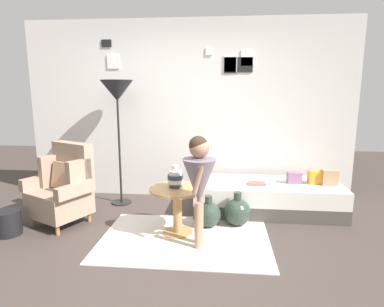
{
  "coord_description": "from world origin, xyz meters",
  "views": [
    {
      "loc": [
        0.51,
        -2.89,
        1.6
      ],
      "look_at": [
        0.15,
        0.95,
        0.85
      ],
      "focal_mm": 30.54,
      "sensor_mm": 36.0,
      "label": 1
    }
  ],
  "objects_px": {
    "side_table": "(177,200)",
    "magazine_basket": "(8,223)",
    "demijohn_far": "(237,212)",
    "floor_lamp": "(117,95)",
    "demijohn_near": "(208,214)",
    "vase_striped": "(175,178)",
    "book_on_daybed": "(257,183)",
    "armchair": "(64,188)",
    "daybed": "(267,197)",
    "person_child": "(199,177)"
  },
  "relations": [
    {
      "from": "armchair",
      "to": "floor_lamp",
      "type": "relative_size",
      "value": 0.56
    },
    {
      "from": "floor_lamp",
      "to": "magazine_basket",
      "type": "relative_size",
      "value": 6.19
    },
    {
      "from": "daybed",
      "to": "person_child",
      "type": "xyz_separation_m",
      "value": [
        -0.83,
        -1.08,
        0.55
      ]
    },
    {
      "from": "armchair",
      "to": "demijohn_far",
      "type": "xyz_separation_m",
      "value": [
        2.1,
        0.1,
        -0.27
      ]
    },
    {
      "from": "demijohn_far",
      "to": "floor_lamp",
      "type": "bearing_deg",
      "value": 158.68
    },
    {
      "from": "daybed",
      "to": "magazine_basket",
      "type": "xyz_separation_m",
      "value": [
        -2.98,
        -1.0,
        -0.06
      ]
    },
    {
      "from": "daybed",
      "to": "side_table",
      "type": "bearing_deg",
      "value": -144.46
    },
    {
      "from": "side_table",
      "to": "demijohn_far",
      "type": "distance_m",
      "value": 0.77
    },
    {
      "from": "floor_lamp",
      "to": "person_child",
      "type": "xyz_separation_m",
      "value": [
        1.21,
        -1.22,
        -0.78
      ]
    },
    {
      "from": "side_table",
      "to": "magazine_basket",
      "type": "xyz_separation_m",
      "value": [
        -1.89,
        -0.21,
        -0.25
      ]
    },
    {
      "from": "vase_striped",
      "to": "book_on_daybed",
      "type": "bearing_deg",
      "value": 34.27
    },
    {
      "from": "demijohn_far",
      "to": "book_on_daybed",
      "type": "bearing_deg",
      "value": 56.41
    },
    {
      "from": "armchair",
      "to": "demijohn_near",
      "type": "xyz_separation_m",
      "value": [
        1.76,
        0.02,
        -0.28
      ]
    },
    {
      "from": "armchair",
      "to": "vase_striped",
      "type": "bearing_deg",
      "value": -6.82
    },
    {
      "from": "person_child",
      "to": "armchair",
      "type": "bearing_deg",
      "value": 163.75
    },
    {
      "from": "book_on_daybed",
      "to": "side_table",
      "type": "bearing_deg",
      "value": -143.98
    },
    {
      "from": "armchair",
      "to": "book_on_daybed",
      "type": "relative_size",
      "value": 4.41
    },
    {
      "from": "armchair",
      "to": "book_on_daybed",
      "type": "height_order",
      "value": "armchair"
    },
    {
      "from": "armchair",
      "to": "floor_lamp",
      "type": "xyz_separation_m",
      "value": [
        0.47,
        0.73,
        1.09
      ]
    },
    {
      "from": "vase_striped",
      "to": "demijohn_far",
      "type": "height_order",
      "value": "vase_striped"
    },
    {
      "from": "person_child",
      "to": "demijohn_near",
      "type": "xyz_separation_m",
      "value": [
        0.08,
        0.51,
        -0.59
      ]
    },
    {
      "from": "person_child",
      "to": "magazine_basket",
      "type": "xyz_separation_m",
      "value": [
        -2.15,
        0.08,
        -0.61
      ]
    },
    {
      "from": "magazine_basket",
      "to": "daybed",
      "type": "bearing_deg",
      "value": 18.48
    },
    {
      "from": "vase_striped",
      "to": "book_on_daybed",
      "type": "relative_size",
      "value": 1.14
    },
    {
      "from": "book_on_daybed",
      "to": "demijohn_near",
      "type": "distance_m",
      "value": 0.81
    },
    {
      "from": "floor_lamp",
      "to": "book_on_daybed",
      "type": "relative_size",
      "value": 7.88
    },
    {
      "from": "demijohn_far",
      "to": "person_child",
      "type": "bearing_deg",
      "value": -125.33
    },
    {
      "from": "vase_striped",
      "to": "demijohn_far",
      "type": "distance_m",
      "value": 0.89
    },
    {
      "from": "side_table",
      "to": "demijohn_near",
      "type": "xyz_separation_m",
      "value": [
        0.34,
        0.21,
        -0.24
      ]
    },
    {
      "from": "floor_lamp",
      "to": "demijohn_near",
      "type": "distance_m",
      "value": 2.01
    },
    {
      "from": "armchair",
      "to": "floor_lamp",
      "type": "distance_m",
      "value": 1.4
    },
    {
      "from": "armchair",
      "to": "book_on_daybed",
      "type": "xyz_separation_m",
      "value": [
        2.36,
        0.49,
        -0.02
      ]
    },
    {
      "from": "daybed",
      "to": "vase_striped",
      "type": "relative_size",
      "value": 7.6
    },
    {
      "from": "demijohn_near",
      "to": "armchair",
      "type": "bearing_deg",
      "value": -179.4
    },
    {
      "from": "daybed",
      "to": "magazine_basket",
      "type": "height_order",
      "value": "daybed"
    },
    {
      "from": "daybed",
      "to": "floor_lamp",
      "type": "bearing_deg",
      "value": 175.94
    },
    {
      "from": "floor_lamp",
      "to": "book_on_daybed",
      "type": "height_order",
      "value": "floor_lamp"
    },
    {
      "from": "daybed",
      "to": "vase_striped",
      "type": "height_order",
      "value": "vase_striped"
    },
    {
      "from": "daybed",
      "to": "vase_striped",
      "type": "xyz_separation_m",
      "value": [
        -1.12,
        -0.76,
        0.44
      ]
    },
    {
      "from": "daybed",
      "to": "book_on_daybed",
      "type": "bearing_deg",
      "value": -147.47
    },
    {
      "from": "armchair",
      "to": "daybed",
      "type": "bearing_deg",
      "value": 13.19
    },
    {
      "from": "armchair",
      "to": "floor_lamp",
      "type": "height_order",
      "value": "floor_lamp"
    },
    {
      "from": "floor_lamp",
      "to": "person_child",
      "type": "relative_size",
      "value": 1.49
    },
    {
      "from": "vase_striped",
      "to": "demijohn_near",
      "type": "xyz_separation_m",
      "value": [
        0.36,
        0.19,
        -0.48
      ]
    },
    {
      "from": "side_table",
      "to": "vase_striped",
      "type": "height_order",
      "value": "vase_striped"
    },
    {
      "from": "demijohn_near",
      "to": "demijohn_far",
      "type": "bearing_deg",
      "value": 13.37
    },
    {
      "from": "side_table",
      "to": "armchair",
      "type": "bearing_deg",
      "value": 172.25
    },
    {
      "from": "armchair",
      "to": "vase_striped",
      "type": "relative_size",
      "value": 3.87
    },
    {
      "from": "side_table",
      "to": "person_child",
      "type": "distance_m",
      "value": 0.53
    },
    {
      "from": "book_on_daybed",
      "to": "demijohn_far",
      "type": "xyz_separation_m",
      "value": [
        -0.26,
        -0.39,
        -0.25
      ]
    }
  ]
}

